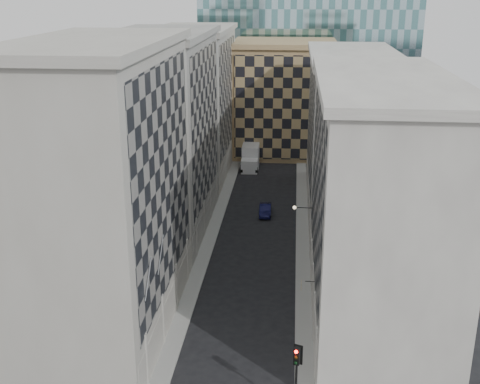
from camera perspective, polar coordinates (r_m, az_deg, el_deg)
The scene contains 14 objects.
sidewalk_west at distance 69.13m, azimuth -2.81°, elevation -4.25°, with size 1.50×100.00×0.15m, color #989792.
sidewalk_east at distance 68.53m, azimuth 5.95°, elevation -4.55°, with size 1.50×100.00×0.15m, color #989792.
bldg_left_a at distance 48.82m, azimuth -12.69°, elevation -0.02°, with size 10.80×22.80×23.70m.
bldg_left_b at distance 69.37m, azimuth -7.25°, elevation 5.51°, with size 10.80×22.80×22.70m.
bldg_left_c at distance 90.61m, azimuth -4.28°, elevation 8.46°, with size 10.80×22.80×21.70m.
bldg_right_a at distance 51.27m, azimuth 12.75°, elevation -0.88°, with size 10.80×26.80×20.70m.
bldg_right_b at distance 77.19m, azimuth 10.35°, elevation 5.60°, with size 10.80×28.80×19.70m.
tan_block at distance 102.35m, azimuth 4.14°, elevation 8.89°, with size 16.80×14.80×18.80m.
flagpoles_left at distance 44.50m, azimuth -8.09°, elevation -6.97°, with size 0.10×6.33×2.33m.
bracket_lamp at distance 60.66m, azimuth 5.36°, elevation -1.48°, with size 1.98×0.36×0.36m.
traffic_light at distance 41.23m, azimuth 5.40°, elevation -16.02°, with size 0.62×0.61×5.02m.
box_truck at distance 94.64m, azimuth 0.99°, elevation 3.19°, with size 2.73×6.47×3.53m.
dark_car at distance 75.44m, azimuth 2.40°, elevation -1.70°, with size 1.45×4.15×1.37m, color #0F1037.
shop_sign at distance 50.65m, azimuth 5.91°, elevation -8.76°, with size 1.12×0.68×0.76m.
Camera 1 is at (3.91, -32.85, 27.36)m, focal length 45.00 mm.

